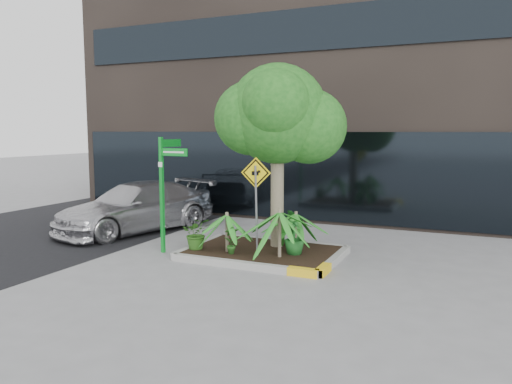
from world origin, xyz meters
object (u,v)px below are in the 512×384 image
at_px(cattle_sign, 256,190).
at_px(street_sign_post, 165,182).
at_px(tree, 278,114).
at_px(parked_car, 136,207).

bearing_deg(cattle_sign, street_sign_post, 173.22).
xyz_separation_m(tree, parked_car, (-4.39, 0.64, -2.43)).
relative_size(tree, parked_car, 0.92).
distance_m(tree, parked_car, 5.05).
xyz_separation_m(tree, street_sign_post, (-2.29, -1.02, -1.49)).
xyz_separation_m(tree, cattle_sign, (-0.04, -1.07, -1.56)).
height_order(tree, parked_car, tree).
bearing_deg(tree, parked_car, 171.73).
relative_size(tree, street_sign_post, 1.63).
distance_m(street_sign_post, cattle_sign, 2.25).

